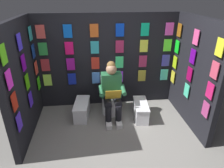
{
  "coord_description": "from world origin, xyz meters",
  "views": [
    {
      "loc": [
        0.38,
        2.42,
        2.44
      ],
      "look_at": [
        -0.01,
        -0.94,
        0.85
      ],
      "focal_mm": 32.17,
      "sensor_mm": 36.0,
      "label": 1
    }
  ],
  "objects_px": {
    "toilet": "(111,98)",
    "person_reading": "(112,91)",
    "comic_longbox_near": "(82,109)",
    "comic_longbox_far": "(141,110)"
  },
  "relations": [
    {
      "from": "toilet",
      "to": "person_reading",
      "type": "height_order",
      "value": "person_reading"
    },
    {
      "from": "person_reading",
      "to": "comic_longbox_near",
      "type": "bearing_deg",
      "value": -8.49
    },
    {
      "from": "toilet",
      "to": "comic_longbox_far",
      "type": "bearing_deg",
      "value": 152.11
    },
    {
      "from": "person_reading",
      "to": "comic_longbox_far",
      "type": "xyz_separation_m",
      "value": [
        -0.59,
        0.09,
        -0.43
      ]
    },
    {
      "from": "toilet",
      "to": "comic_longbox_near",
      "type": "height_order",
      "value": "toilet"
    },
    {
      "from": "comic_longbox_near",
      "to": "comic_longbox_far",
      "type": "xyz_separation_m",
      "value": [
        -1.22,
        0.18,
        0.0
      ]
    },
    {
      "from": "person_reading",
      "to": "comic_longbox_near",
      "type": "relative_size",
      "value": 1.76
    },
    {
      "from": "toilet",
      "to": "person_reading",
      "type": "distance_m",
      "value": 0.35
    },
    {
      "from": "comic_longbox_far",
      "to": "person_reading",
      "type": "bearing_deg",
      "value": -2.08
    },
    {
      "from": "comic_longbox_near",
      "to": "comic_longbox_far",
      "type": "relative_size",
      "value": 1.01
    }
  ]
}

